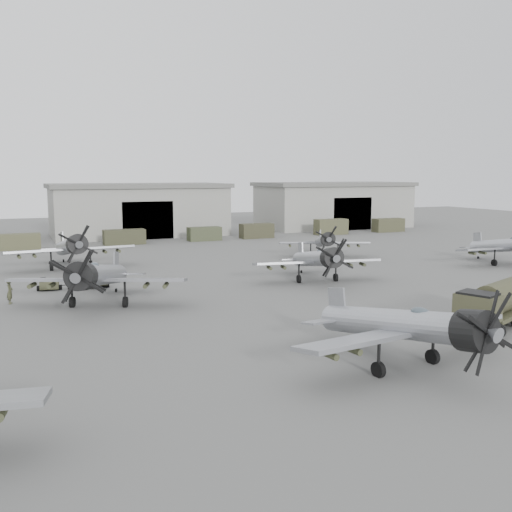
{
  "coord_description": "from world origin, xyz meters",
  "views": [
    {
      "loc": [
        -20.15,
        -34.06,
        10.23
      ],
      "look_at": [
        1.3,
        15.3,
        2.5
      ],
      "focal_mm": 40.0,
      "sensor_mm": 36.0,
      "label": 1
    }
  ],
  "objects_px": {
    "aircraft_mid_1": "(97,276)",
    "ground_crew": "(10,292)",
    "aircraft_near_1": "(410,326)",
    "aircraft_mid_3": "(510,246)",
    "aircraft_far_0": "(71,247)",
    "aircraft_far_1": "(325,241)",
    "aircraft_mid_2": "(318,259)",
    "fuel_tanker": "(495,302)",
    "tug_trailer": "(64,285)"
  },
  "relations": [
    {
      "from": "aircraft_mid_1",
      "to": "ground_crew",
      "type": "bearing_deg",
      "value": 169.94
    },
    {
      "from": "aircraft_near_1",
      "to": "aircraft_mid_3",
      "type": "height_order",
      "value": "aircraft_near_1"
    },
    {
      "from": "aircraft_far_0",
      "to": "aircraft_far_1",
      "type": "xyz_separation_m",
      "value": [
        29.88,
        -2.86,
        -0.44
      ]
    },
    {
      "from": "aircraft_near_1",
      "to": "aircraft_mid_2",
      "type": "bearing_deg",
      "value": 63.4
    },
    {
      "from": "aircraft_near_1",
      "to": "fuel_tanker",
      "type": "bearing_deg",
      "value": 15.57
    },
    {
      "from": "aircraft_mid_2",
      "to": "aircraft_far_0",
      "type": "height_order",
      "value": "aircraft_far_0"
    },
    {
      "from": "aircraft_near_1",
      "to": "tug_trailer",
      "type": "distance_m",
      "value": 33.02
    },
    {
      "from": "aircraft_mid_2",
      "to": "aircraft_far_0",
      "type": "bearing_deg",
      "value": 151.02
    },
    {
      "from": "aircraft_near_1",
      "to": "aircraft_far_0",
      "type": "bearing_deg",
      "value": 99.61
    },
    {
      "from": "aircraft_far_0",
      "to": "ground_crew",
      "type": "distance_m",
      "value": 16.67
    },
    {
      "from": "aircraft_mid_1",
      "to": "aircraft_near_1",
      "type": "bearing_deg",
      "value": -35.59
    },
    {
      "from": "aircraft_far_1",
      "to": "ground_crew",
      "type": "height_order",
      "value": "aircraft_far_1"
    },
    {
      "from": "aircraft_far_0",
      "to": "tug_trailer",
      "type": "bearing_deg",
      "value": -102.27
    },
    {
      "from": "aircraft_mid_3",
      "to": "tug_trailer",
      "type": "bearing_deg",
      "value": 179.74
    },
    {
      "from": "aircraft_mid_2",
      "to": "ground_crew",
      "type": "height_order",
      "value": "aircraft_mid_2"
    },
    {
      "from": "aircraft_mid_3",
      "to": "aircraft_far_1",
      "type": "xyz_separation_m",
      "value": [
        -15.94,
        13.95,
        -0.2
      ]
    },
    {
      "from": "aircraft_mid_3",
      "to": "aircraft_far_1",
      "type": "distance_m",
      "value": 21.18
    },
    {
      "from": "aircraft_mid_3",
      "to": "ground_crew",
      "type": "xyz_separation_m",
      "value": [
        -52.03,
        1.41,
        -1.27
      ]
    },
    {
      "from": "aircraft_mid_1",
      "to": "aircraft_far_0",
      "type": "relative_size",
      "value": 0.98
    },
    {
      "from": "ground_crew",
      "to": "tug_trailer",
      "type": "bearing_deg",
      "value": -34.46
    },
    {
      "from": "aircraft_mid_2",
      "to": "fuel_tanker",
      "type": "bearing_deg",
      "value": -70.57
    },
    {
      "from": "aircraft_mid_3",
      "to": "aircraft_far_1",
      "type": "height_order",
      "value": "aircraft_mid_3"
    },
    {
      "from": "aircraft_mid_2",
      "to": "aircraft_far_1",
      "type": "xyz_separation_m",
      "value": [
        9.05,
        14.28,
        -0.2
      ]
    },
    {
      "from": "aircraft_mid_3",
      "to": "ground_crew",
      "type": "distance_m",
      "value": 52.07
    },
    {
      "from": "ground_crew",
      "to": "fuel_tanker",
      "type": "bearing_deg",
      "value": -112.24
    },
    {
      "from": "aircraft_mid_2",
      "to": "aircraft_mid_3",
      "type": "height_order",
      "value": "aircraft_mid_3"
    },
    {
      "from": "aircraft_near_1",
      "to": "aircraft_far_0",
      "type": "height_order",
      "value": "aircraft_far_0"
    },
    {
      "from": "aircraft_mid_3",
      "to": "tug_trailer",
      "type": "relative_size",
      "value": 2.1
    },
    {
      "from": "aircraft_mid_2",
      "to": "tug_trailer",
      "type": "relative_size",
      "value": 2.1
    },
    {
      "from": "fuel_tanker",
      "to": "tug_trailer",
      "type": "bearing_deg",
      "value": 113.65
    },
    {
      "from": "aircraft_far_0",
      "to": "aircraft_near_1",
      "type": "bearing_deg",
      "value": -75.91
    },
    {
      "from": "aircraft_near_1",
      "to": "aircraft_far_1",
      "type": "height_order",
      "value": "aircraft_near_1"
    },
    {
      "from": "aircraft_mid_1",
      "to": "aircraft_mid_2",
      "type": "bearing_deg",
      "value": 29.67
    },
    {
      "from": "aircraft_far_1",
      "to": "ground_crew",
      "type": "relative_size",
      "value": 5.6
    },
    {
      "from": "fuel_tanker",
      "to": "ground_crew",
      "type": "height_order",
      "value": "fuel_tanker"
    },
    {
      "from": "aircraft_mid_3",
      "to": "fuel_tanker",
      "type": "height_order",
      "value": "aircraft_mid_3"
    },
    {
      "from": "aircraft_mid_1",
      "to": "tug_trailer",
      "type": "distance_m",
      "value": 8.76
    },
    {
      "from": "aircraft_near_1",
      "to": "aircraft_mid_2",
      "type": "distance_m",
      "value": 24.88
    },
    {
      "from": "ground_crew",
      "to": "aircraft_near_1",
      "type": "bearing_deg",
      "value": -130.81
    },
    {
      "from": "ground_crew",
      "to": "aircraft_far_1",
      "type": "bearing_deg",
      "value": -58.67
    },
    {
      "from": "aircraft_mid_2",
      "to": "fuel_tanker",
      "type": "xyz_separation_m",
      "value": [
        2.97,
        -18.82,
        -0.52
      ]
    },
    {
      "from": "aircraft_near_1",
      "to": "aircraft_mid_3",
      "type": "relative_size",
      "value": 1.07
    },
    {
      "from": "aircraft_mid_1",
      "to": "ground_crew",
      "type": "relative_size",
      "value": 6.81
    },
    {
      "from": "aircraft_mid_1",
      "to": "aircraft_mid_3",
      "type": "relative_size",
      "value": 1.08
    },
    {
      "from": "aircraft_mid_1",
      "to": "aircraft_far_0",
      "type": "distance_m",
      "value": 19.5
    },
    {
      "from": "aircraft_mid_2",
      "to": "fuel_tanker",
      "type": "relative_size",
      "value": 1.52
    },
    {
      "from": "aircraft_mid_2",
      "to": "aircraft_mid_3",
      "type": "xyz_separation_m",
      "value": [
        24.98,
        0.34,
        0.0
      ]
    },
    {
      "from": "aircraft_mid_2",
      "to": "tug_trailer",
      "type": "bearing_deg",
      "value": 175.62
    },
    {
      "from": "aircraft_far_0",
      "to": "fuel_tanker",
      "type": "height_order",
      "value": "aircraft_far_0"
    },
    {
      "from": "fuel_tanker",
      "to": "aircraft_mid_2",
      "type": "bearing_deg",
      "value": 76.78
    }
  ]
}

